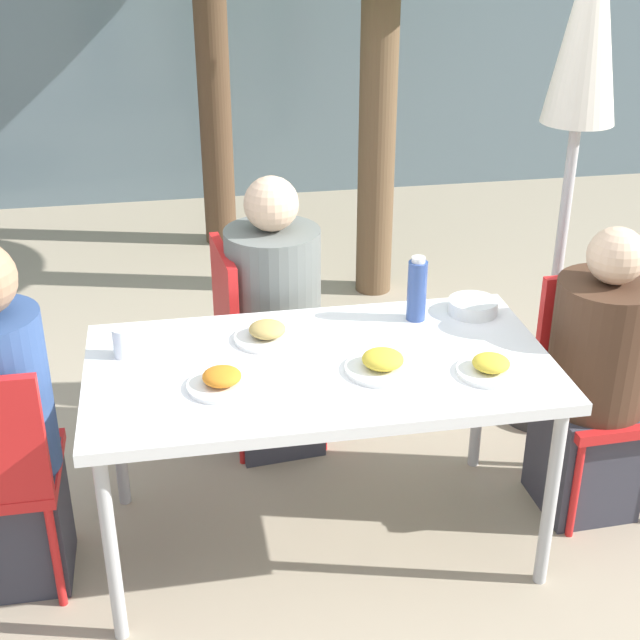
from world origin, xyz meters
name	(u,v)px	position (x,y,z in m)	size (l,w,h in m)	color
ground_plane	(320,538)	(0.00, 0.00, 0.00)	(24.00, 24.00, 0.00)	tan
dining_table	(320,377)	(0.00, 0.00, 0.67)	(1.50, 0.80, 0.72)	white
person_left	(5,429)	(-1.00, 0.00, 0.58)	(0.32, 0.32, 1.20)	#383842
chair_right	(597,375)	(1.05, 0.12, 0.50)	(0.41, 0.41, 0.86)	red
person_right	(596,385)	(1.00, 0.03, 0.51)	(0.36, 0.36, 1.10)	#383842
chair_far	(252,331)	(-0.15, 0.69, 0.50)	(0.44, 0.44, 0.86)	red
person_far	(274,327)	(-0.07, 0.65, 0.53)	(0.37, 0.37, 1.15)	#383842
closed_umbrella	(583,68)	(1.10, 0.65, 1.50)	(0.36, 0.36, 2.08)	#333333
plate_0	(222,381)	(-0.32, -0.11, 0.75)	(0.22, 0.22, 0.06)	white
plate_1	(491,367)	(0.51, -0.17, 0.75)	(0.21, 0.21, 0.06)	white
plate_2	(267,333)	(-0.15, 0.18, 0.75)	(0.23, 0.23, 0.06)	white
plate_3	(383,363)	(0.18, -0.09, 0.75)	(0.24, 0.24, 0.07)	white
bottle	(417,290)	(0.39, 0.25, 0.84)	(0.07, 0.07, 0.24)	#334C8E
drinking_cup	(123,342)	(-0.62, 0.15, 0.77)	(0.07, 0.07, 0.10)	white
salad_bowl	(473,306)	(0.60, 0.26, 0.75)	(0.18, 0.18, 0.05)	white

